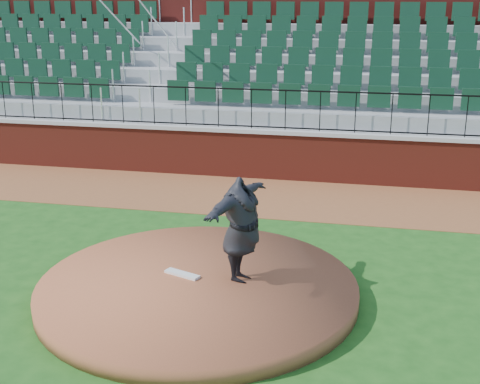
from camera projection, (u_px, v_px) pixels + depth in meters
The scene contains 10 objects.
ground at pixel (220, 297), 10.21m from camera, with size 90.00×90.00×0.00m, color #1B4E16.
warning_track at pixel (274, 197), 15.26m from camera, with size 34.00×3.20×0.01m, color brown.
field_wall at pixel (284, 156), 16.58m from camera, with size 34.00×0.35×1.20m, color maroon.
wall_cap at pixel (285, 132), 16.38m from camera, with size 34.00×0.45×0.10m, color #B7B7B7.
wall_railing at pixel (285, 110), 16.22m from camera, with size 34.00×0.05×1.00m, color black, non-canonical shape.
seating_stands at pixel (299, 77), 18.62m from camera, with size 34.00×5.10×4.60m, color gray, non-canonical shape.
concourse_wall at pixel (310, 53), 21.10m from camera, with size 34.00×0.50×5.50m, color maroon.
pitchers_mound at pixel (198, 289), 10.22m from camera, with size 5.06×5.06×0.25m, color brown.
pitching_rubber at pixel (182, 274), 10.41m from camera, with size 0.62×0.15×0.04m, color white.
pitcher at pixel (241, 230), 10.00m from camera, with size 2.10×0.57×1.71m, color black.
Camera 1 is at (2.24, -8.99, 4.62)m, focal length 48.13 mm.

